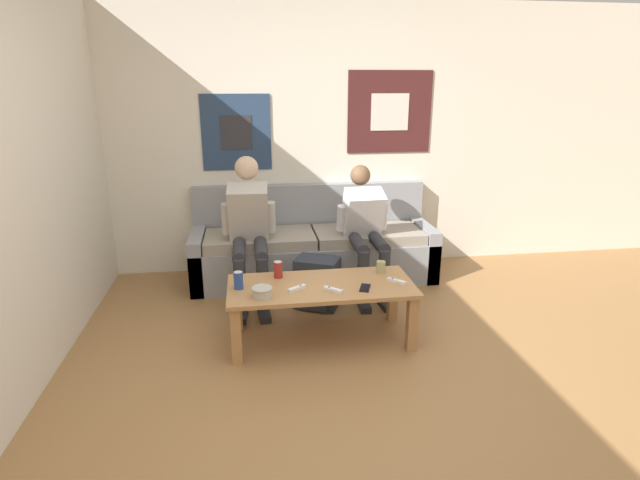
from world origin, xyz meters
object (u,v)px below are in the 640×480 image
coffee_table (321,293)px  drink_can_blue (238,280)px  person_seated_teen (365,226)px  person_seated_adult (249,225)px  backpack (317,284)px  game_controller_near_right (333,290)px  drink_can_red (278,270)px  pillar_candle (381,267)px  game_controller_near_left (297,288)px  game_controller_far_center (397,281)px  cell_phone (365,288)px  couch (313,248)px  ceramic_bowl (262,292)px

coffee_table → drink_can_blue: size_ratio=10.69×
drink_can_blue → person_seated_teen: bearing=38.3°
person_seated_adult → backpack: size_ratio=2.84×
coffee_table → game_controller_near_right: game_controller_near_right is taller
person_seated_teen → drink_can_red: bearing=-139.2°
drink_can_red → pillar_candle: bearing=-0.7°
backpack → game_controller_near_left: bearing=-109.8°
drink_can_blue → game_controller_far_center: 1.12m
backpack → drink_can_blue: drink_can_blue is taller
coffee_table → game_controller_near_left: size_ratio=9.57×
person_seated_teen → person_seated_adult: bearing=-179.7°
pillar_candle → drink_can_blue: drink_can_blue is taller
person_seated_adult → game_controller_near_right: person_seated_adult is taller
person_seated_adult → backpack: 0.77m
person_seated_adult → cell_phone: person_seated_adult is taller
couch → ceramic_bowl: (-0.53, -1.41, 0.19)m
cell_phone → game_controller_near_right: bearing=-174.8°
couch → game_controller_near_right: bearing=-91.9°
drink_can_red → game_controller_far_center: drink_can_red is taller
couch → game_controller_near_right: (-0.05, -1.39, 0.16)m
person_seated_teen → drink_can_blue: size_ratio=8.87×
backpack → ceramic_bowl: size_ratio=2.99×
game_controller_near_right → game_controller_far_center: same height
backpack → drink_can_red: (-0.34, -0.39, 0.29)m
game_controller_near_right → couch: bearing=88.1°
pillar_candle → couch: bearing=109.1°
ceramic_bowl → game_controller_near_left: 0.26m
couch → game_controller_near_left: couch is taller
person_seated_teen → game_controller_near_right: person_seated_teen is taller
person_seated_adult → pillar_candle: size_ratio=11.99×
pillar_candle → game_controller_near_left: size_ratio=0.73×
game_controller_near_left → game_controller_far_center: (0.72, 0.02, 0.00)m
drink_can_red → cell_phone: drink_can_red is taller
backpack → ceramic_bowl: (-0.47, -0.73, 0.27)m
person_seated_adult → game_controller_near_right: size_ratio=9.25×
person_seated_teen → drink_can_blue: 1.41m
coffee_table → game_controller_far_center: bearing=-5.3°
couch → game_controller_near_left: bearing=-102.3°
cell_phone → person_seated_teen: bearing=76.9°
coffee_table → drink_can_blue: 0.60m
drink_can_blue → game_controller_near_left: drink_can_blue is taller
pillar_candle → game_controller_far_center: bearing=-75.1°
couch → drink_can_red: couch is taller
drink_can_red → game_controller_far_center: bearing=-15.3°
coffee_table → game_controller_far_center: (0.54, -0.05, 0.08)m
couch → backpack: couch is taller
coffee_table → pillar_candle: pillar_candle is taller
coffee_table → ceramic_bowl: 0.47m
backpack → pillar_candle: size_ratio=4.22×
coffee_table → cell_phone: cell_phone is taller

